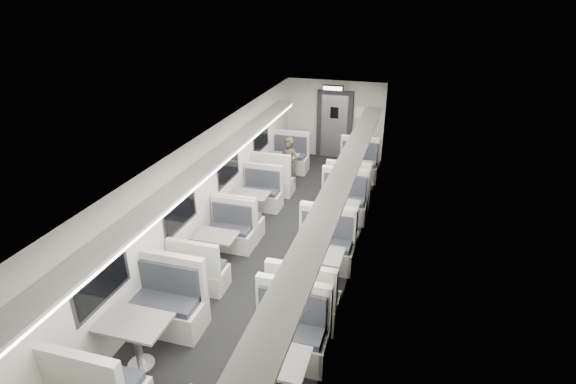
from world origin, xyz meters
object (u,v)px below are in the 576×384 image
Objects in this scene: booth_left_c at (217,250)px; booth_right_a at (354,177)px; booth_left_d at (137,343)px; passenger at (289,165)px; vestibule_door at (334,125)px; booth_left_b at (251,207)px; booth_left_a at (282,168)px; booth_right_d at (272,380)px; exit_sign at (333,88)px; booth_right_b at (337,219)px; booth_right_c at (315,271)px.

booth_right_a is (2.00, 4.24, 0.05)m from booth_left_c.
booth_left_c is at bearing 90.00° from booth_left_d.
booth_left_c is 1.33× the size of passenger.
vestibule_door reaches higher than booth_left_d.
booth_left_d is at bearing -90.00° from booth_left_b.
booth_right_d is (2.00, -7.03, 0.02)m from booth_left_a.
exit_sign is at bearing -90.00° from vestibule_door.
booth_right_b is 2.59m from passenger.
booth_left_b is at bearing 133.26° from booth_right_c.
booth_left_a is 4.31m from booth_left_c.
passenger is at bearing -57.62° from booth_left_a.
passenger is at bearing -105.17° from exit_sign.
booth_right_d is 3.64× the size of exit_sign.
booth_right_a is 4.48m from booth_right_c.
exit_sign is at bearing 91.16° from passenger.
booth_left_b is at bearing -101.97° from vestibule_door.
booth_left_a is at bearing 128.18° from booth_right_b.
passenger is at bearing 104.23° from booth_right_d.
vestibule_door reaches higher than booth_left_b.
booth_left_d is 1.09× the size of vestibule_door.
booth_left_c is at bearing -90.00° from booth_left_a.
booth_left_d reaches higher than booth_left_a.
booth_left_a is 3.48× the size of exit_sign.
booth_left_a is 6.96m from booth_left_d.
booth_right_c is (0.00, -2.01, 0.01)m from booth_right_b.
booth_right_c is at bearing -81.05° from exit_sign.
booth_right_d is 1.07× the size of vestibule_door.
passenger is at bearing 129.70° from booth_right_b.
booth_right_c is 1.07× the size of vestibule_door.
booth_left_c is 6.71m from vestibule_door.
booth_left_b is 3.09m from booth_right_a.
booth_right_d is (2.00, -4.61, 0.05)m from booth_left_b.
booth_right_b is 0.99× the size of booth_right_c.
booth_right_a is at bearing 32.89° from passenger.
booth_left_d reaches higher than booth_left_c.
passenger is 2.36× the size of exit_sign.
booth_right_b is (2.00, 4.42, -0.01)m from booth_left_d.
booth_right_b is at bearing -3.25° from booth_left_b.
booth_right_b is at bearing -78.30° from vestibule_door.
booth_right_d reaches higher than booth_right_a.
booth_right_c is (2.00, -0.24, 0.05)m from booth_left_c.
booth_left_a is 0.97× the size of booth_right_b.
booth_right_b is 0.98× the size of booth_right_d.
booth_right_b is at bearing 41.52° from booth_left_c.
booth_right_d reaches higher than booth_right_b.
booth_right_a is at bearing 90.00° from booth_right_d.
booth_left_d is at bearing -90.00° from booth_left_a.
passenger is at bearing -163.44° from booth_right_a.
booth_right_a is at bearing 64.72° from booth_left_c.
vestibule_door is (1.00, 4.72, 0.68)m from booth_left_b.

